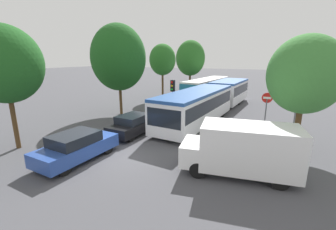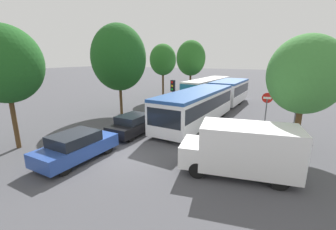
{
  "view_description": "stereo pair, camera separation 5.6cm",
  "coord_description": "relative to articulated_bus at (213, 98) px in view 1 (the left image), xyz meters",
  "views": [
    {
      "loc": [
        7.13,
        -8.68,
        5.12
      ],
      "look_at": [
        0.2,
        4.99,
        1.2
      ],
      "focal_mm": 24.0,
      "sensor_mm": 36.0,
      "label": 1
    },
    {
      "loc": [
        7.18,
        -8.66,
        5.12
      ],
      "look_at": [
        0.2,
        4.99,
        1.2
      ],
      "focal_mm": 24.0,
      "sensor_mm": 36.0,
      "label": 2
    }
  ],
  "objects": [
    {
      "name": "ground_plane",
      "position": [
        -1.56,
        -11.5,
        -1.53
      ],
      "size": [
        200.0,
        200.0,
        0.0
      ],
      "primitive_type": "plane",
      "color": "#47474C"
    },
    {
      "name": "articulated_bus",
      "position": [
        0.0,
        0.0,
        0.0
      ],
      "size": [
        3.67,
        17.95,
        2.65
      ],
      "rotation": [
        0.0,
        0.0,
        -1.63
      ],
      "color": "silver",
      "rests_on": "ground"
    },
    {
      "name": "city_bus_rear",
      "position": [
        -3.36,
        9.04,
        -0.14
      ],
      "size": [
        3.33,
        11.27,
        2.39
      ],
      "rotation": [
        0.0,
        0.0,
        1.49
      ],
      "color": "teal",
      "rests_on": "ground"
    },
    {
      "name": "queued_car_blue",
      "position": [
        -3.38,
        -12.8,
        -0.78
      ],
      "size": [
        1.94,
        4.29,
        1.47
      ],
      "rotation": [
        0.0,
        0.0,
        1.53
      ],
      "color": "#284799",
      "rests_on": "ground"
    },
    {
      "name": "queued_car_black",
      "position": [
        -3.17,
        -8.14,
        -0.83
      ],
      "size": [
        1.83,
        4.04,
        1.38
      ],
      "rotation": [
        0.0,
        0.0,
        1.53
      ],
      "color": "black",
      "rests_on": "ground"
    },
    {
      "name": "queued_car_green",
      "position": [
        -3.15,
        -2.8,
        -0.79
      ],
      "size": [
        1.93,
        4.26,
        1.46
      ],
      "rotation": [
        0.0,
        0.0,
        1.53
      ],
      "color": "#236638",
      "rests_on": "ground"
    },
    {
      "name": "white_van",
      "position": [
        4.37,
        -10.48,
        -0.29
      ],
      "size": [
        5.28,
        2.86,
        2.31
      ],
      "rotation": [
        0.0,
        0.0,
        3.33
      ],
      "color": "white",
      "rests_on": "ground"
    },
    {
      "name": "traffic_light",
      "position": [
        -2.2,
        -4.03,
        0.97
      ],
      "size": [
        0.33,
        0.36,
        3.4
      ],
      "rotation": [
        0.0,
        0.0,
        -1.6
      ],
      "color": "#56595E",
      "rests_on": "ground"
    },
    {
      "name": "no_entry_sign",
      "position": [
        4.78,
        -3.67,
        0.35
      ],
      "size": [
        0.7,
        0.08,
        2.82
      ],
      "rotation": [
        0.0,
        0.0,
        -1.57
      ],
      "color": "#56595E",
      "rests_on": "ground"
    },
    {
      "name": "direction_sign_post",
      "position": [
        6.74,
        -0.81,
        1.04
      ],
      "size": [
        0.29,
        1.39,
        3.6
      ],
      "rotation": [
        0.0,
        0.0,
        3.3
      ],
      "color": "#56595E",
      "rests_on": "ground"
    },
    {
      "name": "tree_left_near",
      "position": [
        -7.73,
        -13.22,
        3.14
      ],
      "size": [
        3.87,
        3.87,
        6.88
      ],
      "color": "#51381E",
      "rests_on": "ground"
    },
    {
      "name": "tree_left_mid",
      "position": [
        -7.63,
        -3.79,
        3.45
      ],
      "size": [
        4.84,
        4.84,
        8.04
      ],
      "color": "#51381E",
      "rests_on": "ground"
    },
    {
      "name": "tree_left_far",
      "position": [
        -7.86,
        4.8,
        3.35
      ],
      "size": [
        3.24,
        3.24,
        6.79
      ],
      "color": "#51381E",
      "rests_on": "ground"
    },
    {
      "name": "tree_left_distant",
      "position": [
        -7.61,
        13.52,
        3.52
      ],
      "size": [
        4.5,
        4.5,
        7.76
      ],
      "color": "#51381E",
      "rests_on": "ground"
    },
    {
      "name": "tree_right_near",
      "position": [
        6.58,
        -6.6,
        2.74
      ],
      "size": [
        3.72,
        3.72,
        6.3
      ],
      "color": "#51381E",
      "rests_on": "ground"
    }
  ]
}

